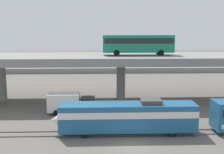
{
  "coord_description": "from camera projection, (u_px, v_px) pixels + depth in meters",
  "views": [
    {
      "loc": [
        -3.3,
        -29.02,
        12.7
      ],
      "look_at": [
        -1.45,
        22.43,
        3.68
      ],
      "focal_mm": 46.32,
      "sensor_mm": 36.0,
      "label": 1
    }
  ],
  "objects": [
    {
      "name": "ground_plane",
      "position": [
        133.0,
        147.0,
        30.88
      ],
      "size": [
        260.0,
        260.0,
        0.0
      ],
      "primitive_type": "plane",
      "color": "#605B54"
    },
    {
      "name": "rail_strip_near",
      "position": [
        130.0,
        135.0,
        34.05
      ],
      "size": [
        110.0,
        0.12,
        0.12
      ],
      "primitive_type": "cube",
      "color": "#59544C",
      "rests_on": "ground_plane"
    },
    {
      "name": "rail_strip_far",
      "position": [
        129.0,
        130.0,
        35.56
      ],
      "size": [
        110.0,
        0.12,
        0.12
      ],
      "primitive_type": "cube",
      "color": "#59544C",
      "rests_on": "ground_plane"
    },
    {
      "name": "train_locomotive",
      "position": [
        121.0,
        116.0,
        34.4
      ],
      "size": [
        17.33,
        3.04,
        4.18
      ],
      "rotation": [
        0.0,
        0.0,
        3.14
      ],
      "color": "#1E5984",
      "rests_on": "ground_plane"
    },
    {
      "name": "highway_overpass",
      "position": [
        121.0,
        60.0,
        49.35
      ],
      "size": [
        96.0,
        11.38,
        7.88
      ],
      "color": "gray",
      "rests_on": "ground_plane"
    },
    {
      "name": "transit_bus_on_overpass",
      "position": [
        138.0,
        43.0,
        49.02
      ],
      "size": [
        12.0,
        2.68,
        3.4
      ],
      "rotation": [
        0.0,
        0.0,
        3.14
      ],
      "color": "#197A56",
      "rests_on": "highway_overpass"
    },
    {
      "name": "service_truck_east",
      "position": [
        70.0,
        103.0,
        42.36
      ],
      "size": [
        6.8,
        2.46,
        3.04
      ],
      "color": "black",
      "rests_on": "ground_plane"
    },
    {
      "name": "pier_parking_lot",
      "position": [
        113.0,
        68.0,
        84.89
      ],
      "size": [
        70.51,
        11.67,
        1.45
      ],
      "primitive_type": "cube",
      "color": "gray",
      "rests_on": "ground_plane"
    },
    {
      "name": "parked_car_0",
      "position": [
        196.0,
        62.0,
        85.36
      ],
      "size": [
        4.67,
        1.88,
        1.5
      ],
      "color": "black",
      "rests_on": "pier_parking_lot"
    },
    {
      "name": "parked_car_1",
      "position": [
        100.0,
        64.0,
        82.34
      ],
      "size": [
        4.56,
        1.82,
        1.5
      ],
      "rotation": [
        0.0,
        0.0,
        3.14
      ],
      "color": "#9E998C",
      "rests_on": "pier_parking_lot"
    },
    {
      "name": "parked_car_2",
      "position": [
        27.0,
        62.0,
        85.82
      ],
      "size": [
        4.51,
        1.86,
        1.5
      ],
      "rotation": [
        0.0,
        0.0,
        3.14
      ],
      "color": "black",
      "rests_on": "pier_parking_lot"
    },
    {
      "name": "parked_car_3",
      "position": [
        190.0,
        63.0,
        83.0
      ],
      "size": [
        4.35,
        1.84,
        1.5
      ],
      "rotation": [
        0.0,
        0.0,
        3.14
      ],
      "color": "navy",
      "rests_on": "pier_parking_lot"
    },
    {
      "name": "parked_car_4",
      "position": [
        91.0,
        62.0,
        85.24
      ],
      "size": [
        4.52,
        1.85,
        1.5
      ],
      "rotation": [
        0.0,
        0.0,
        3.14
      ],
      "color": "#9E998C",
      "rests_on": "pier_parking_lot"
    },
    {
      "name": "parked_car_5",
      "position": [
        115.0,
        62.0,
        86.5
      ],
      "size": [
        4.3,
        1.96,
        1.5
      ],
      "color": "black",
      "rests_on": "pier_parking_lot"
    },
    {
      "name": "parked_car_6",
      "position": [
        54.0,
        63.0,
        84.76
      ],
      "size": [
        4.21,
        1.97,
        1.5
      ],
      "color": "navy",
      "rests_on": "pier_parking_lot"
    },
    {
      "name": "harbor_water",
      "position": [
        111.0,
        61.0,
        107.66
      ],
      "size": [
        140.0,
        36.0,
        0.01
      ],
      "primitive_type": "cube",
      "color": "#2D5170",
      "rests_on": "ground_plane"
    }
  ]
}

